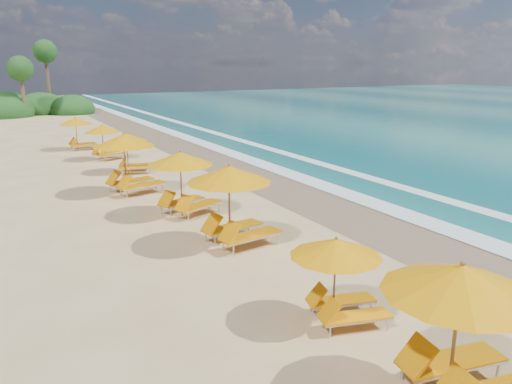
{
  "coord_description": "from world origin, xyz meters",
  "views": [
    {
      "loc": [
        -8.05,
        -14.71,
        5.54
      ],
      "look_at": [
        0.0,
        0.0,
        1.2
      ],
      "focal_mm": 35.05,
      "sensor_mm": 36.0,
      "label": 1
    }
  ],
  "objects": [
    {
      "name": "ground",
      "position": [
        0.0,
        0.0,
        0.0
      ],
      "size": [
        160.0,
        160.0,
        0.0
      ],
      "primitive_type": "plane",
      "color": "#CFB679",
      "rests_on": "ground"
    },
    {
      "name": "wet_sand",
      "position": [
        4.0,
        0.0,
        0.01
      ],
      "size": [
        4.0,
        160.0,
        0.01
      ],
      "primitive_type": "cube",
      "color": "#7C664A",
      "rests_on": "ground"
    },
    {
      "name": "surf_foam",
      "position": [
        6.7,
        0.0,
        0.03
      ],
      "size": [
        4.0,
        160.0,
        0.01
      ],
      "color": "white",
      "rests_on": "ground"
    },
    {
      "name": "station_2",
      "position": [
        -1.54,
        -9.93,
        1.43
      ],
      "size": [
        3.06,
        2.92,
        2.56
      ],
      "rotation": [
        0.0,
        0.0,
        -0.18
      ],
      "color": "olive",
      "rests_on": "ground"
    },
    {
      "name": "station_3",
      "position": [
        -1.66,
        -6.87,
        1.13
      ],
      "size": [
        2.5,
        2.42,
        2.01
      ],
      "rotation": [
        0.0,
        0.0,
        -0.26
      ],
      "color": "olive",
      "rests_on": "ground"
    },
    {
      "name": "station_4",
      "position": [
        -1.53,
        -1.44,
        1.47
      ],
      "size": [
        3.08,
        2.92,
        2.63
      ],
      "rotation": [
        0.0,
        0.0,
        0.14
      ],
      "color": "olive",
      "rests_on": "ground"
    },
    {
      "name": "station_5",
      "position": [
        -1.72,
        2.37,
        1.39
      ],
      "size": [
        3.22,
        3.18,
        2.48
      ],
      "rotation": [
        0.0,
        0.0,
        0.38
      ],
      "color": "olive",
      "rests_on": "ground"
    },
    {
      "name": "station_6",
      "position": [
        -2.67,
        6.53,
        1.51
      ],
      "size": [
        3.28,
        3.15,
        2.69
      ],
      "rotation": [
        0.0,
        0.0,
        0.22
      ],
      "color": "olive",
      "rests_on": "ground"
    },
    {
      "name": "station_7",
      "position": [
        -1.52,
        10.74,
        1.19
      ],
      "size": [
        2.64,
        2.55,
        2.12
      ],
      "rotation": [
        0.0,
        0.0,
        -0.26
      ],
      "color": "olive",
      "rests_on": "ground"
    },
    {
      "name": "station_8",
      "position": [
        -1.85,
        15.07,
        1.17
      ],
      "size": [
        2.64,
        2.57,
        2.09
      ],
      "rotation": [
        0.0,
        0.0,
        0.3
      ],
      "color": "olive",
      "rests_on": "ground"
    },
    {
      "name": "station_9",
      "position": [
        -2.57,
        19.51,
        1.2
      ],
      "size": [
        2.31,
        2.13,
        2.15
      ],
      "rotation": [
        0.0,
        0.0,
        0.01
      ],
      "color": "olive",
      "rests_on": "ground"
    }
  ]
}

